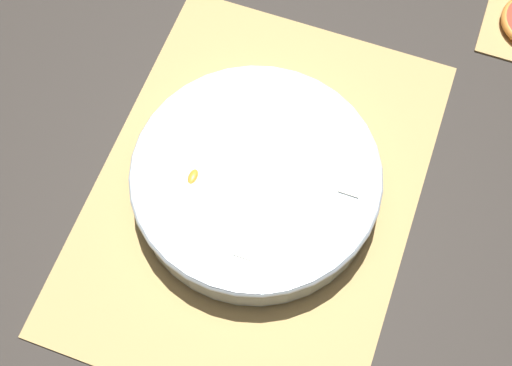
# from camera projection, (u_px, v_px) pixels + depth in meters

# --- Properties ---
(ground_plane) EXTENTS (6.00, 6.00, 0.00)m
(ground_plane) POSITION_uv_depth(u_px,v_px,m) (256.00, 192.00, 0.83)
(ground_plane) COLOR #2D2823
(bamboo_mat_center) EXTENTS (0.49, 0.36, 0.01)m
(bamboo_mat_center) POSITION_uv_depth(u_px,v_px,m) (256.00, 191.00, 0.82)
(bamboo_mat_center) COLOR tan
(bamboo_mat_center) RESTS_ON ground_plane
(fruit_salad_bowl) EXTENTS (0.28, 0.28, 0.05)m
(fruit_salad_bowl) POSITION_uv_depth(u_px,v_px,m) (257.00, 179.00, 0.79)
(fruit_salad_bowl) COLOR silver
(fruit_salad_bowl) RESTS_ON bamboo_mat_center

